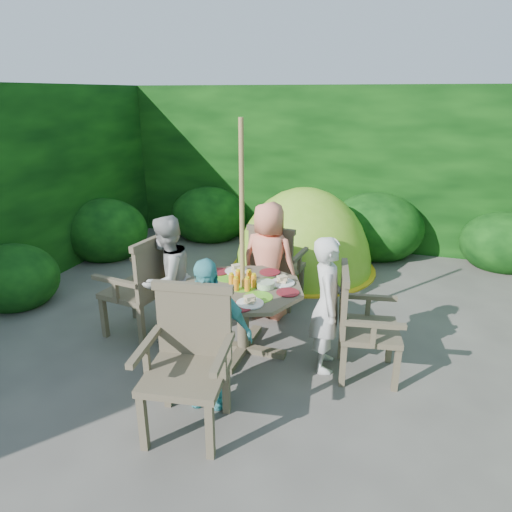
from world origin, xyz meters
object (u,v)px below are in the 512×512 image
(garden_chair_front, at_px, (189,359))
(garden_chair_right, at_px, (360,322))
(child_back, at_px, (269,261))
(dome_tent, at_px, (303,269))
(patio_table, at_px, (243,297))
(garden_chair_left, at_px, (142,285))
(parasol_pole, at_px, (242,244))
(garden_chair_back, at_px, (276,264))
(child_left, at_px, (167,280))
(child_right, at_px, (327,304))
(child_front, at_px, (207,333))

(garden_chair_front, bearing_deg, garden_chair_right, 34.60)
(child_back, xyz_separation_m, dome_tent, (0.06, 1.53, -0.66))
(child_back, bearing_deg, dome_tent, -84.32)
(patio_table, height_order, garden_chair_left, garden_chair_left)
(dome_tent, bearing_deg, patio_table, -110.19)
(parasol_pole, height_order, dome_tent, parasol_pole)
(patio_table, relative_size, child_back, 0.91)
(garden_chair_right, bearing_deg, garden_chair_back, 34.21)
(patio_table, height_order, garden_chair_back, garden_chair_back)
(garden_chair_left, bearing_deg, garden_chair_back, 141.98)
(garden_chair_back, distance_m, dome_tent, 1.34)
(parasol_pole, xyz_separation_m, garden_chair_right, (1.10, -0.03, -0.59))
(child_left, height_order, child_back, child_back)
(child_right, bearing_deg, dome_tent, 6.18)
(garden_chair_back, relative_size, child_front, 0.77)
(patio_table, height_order, child_back, child_back)
(dome_tent, bearing_deg, garden_chair_back, -111.43)
(dome_tent, bearing_deg, child_front, -110.05)
(parasol_pole, xyz_separation_m, garden_chair_back, (0.01, 1.10, -0.59))
(child_back, xyz_separation_m, child_front, (-0.03, -1.60, -0.04))
(garden_chair_right, distance_m, garden_chair_back, 1.57)
(parasol_pole, relative_size, child_front, 1.77)
(garden_chair_right, bearing_deg, garden_chair_front, 123.38)
(child_right, bearing_deg, patio_table, 78.03)
(child_right, relative_size, child_back, 0.95)
(parasol_pole, height_order, child_back, parasol_pole)
(garden_chair_back, xyz_separation_m, child_front, (-0.03, -1.89, 0.11))
(parasol_pole, relative_size, garden_chair_front, 2.11)
(patio_table, distance_m, dome_tent, 2.40)
(garden_chair_right, bearing_deg, child_front, 114.96)
(child_left, distance_m, dome_tent, 2.56)
(patio_table, bearing_deg, dome_tent, 88.17)
(dome_tent, bearing_deg, garden_chair_right, -85.11)
(dome_tent, bearing_deg, child_back, -110.77)
(garden_chair_left, height_order, garden_chair_back, garden_chair_left)
(garden_chair_left, height_order, dome_tent, dome_tent)
(garden_chair_left, xyz_separation_m, child_front, (1.08, -0.81, 0.07))
(patio_table, bearing_deg, parasol_pole, -168.20)
(garden_chair_back, height_order, garden_chair_front, garden_chair_front)
(patio_table, height_order, child_left, child_left)
(child_right, bearing_deg, garden_chair_back, 24.49)
(patio_table, bearing_deg, garden_chair_right, -1.87)
(garden_chair_left, distance_m, child_left, 0.30)
(garden_chair_front, height_order, child_front, child_front)
(parasol_pole, bearing_deg, dome_tent, 88.07)
(patio_table, height_order, dome_tent, dome_tent)
(child_left, bearing_deg, parasol_pole, 99.38)
(garden_chair_front, bearing_deg, child_back, 80.16)
(child_back, bearing_deg, garden_chair_back, -81.52)
(parasol_pole, height_order, garden_chair_right, parasol_pole)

